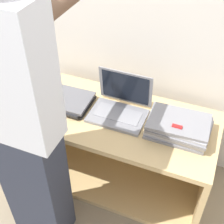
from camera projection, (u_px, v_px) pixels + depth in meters
The scene contains 8 objects.
ground_plane at pixel (101, 208), 2.22m from camera, with size 12.00×12.00×0.00m, color gray.
wall_back at pixel (143, 5), 1.94m from camera, with size 8.00×0.05×2.40m.
cart at pixel (120, 142), 2.28m from camera, with size 1.31×0.62×0.61m.
laptop_open at pixel (120, 106), 2.03m from camera, with size 0.36×0.29×0.27m.
laptop_stack_left at pixel (64, 100), 2.13m from camera, with size 0.38×0.27×0.05m.
laptop_stack_right at pixel (179, 127), 1.89m from camera, with size 0.38×0.28×0.11m.
person at pixel (22, 125), 1.52m from camera, with size 0.40×0.54×1.81m.
inventory_tag at pixel (177, 126), 1.80m from camera, with size 0.06×0.02×0.01m.
Camera 1 is at (0.53, -1.10, 1.97)m, focal length 50.00 mm.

